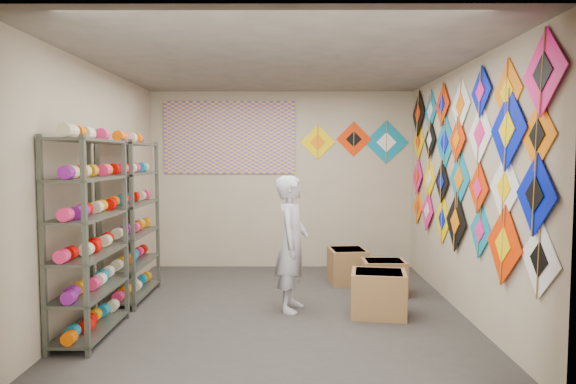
{
  "coord_description": "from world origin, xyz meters",
  "views": [
    {
      "loc": [
        0.12,
        -5.64,
        1.72
      ],
      "look_at": [
        0.1,
        0.3,
        1.3
      ],
      "focal_mm": 32.0,
      "sensor_mm": 36.0,
      "label": 1
    }
  ],
  "objects_px": {
    "carton_b": "(384,277)",
    "carton_c": "(348,266)",
    "shelf_rack_front": "(89,237)",
    "shelf_rack_back": "(131,220)",
    "shopkeeper": "(292,243)",
    "carton_a": "(378,294)"
  },
  "relations": [
    {
      "from": "shelf_rack_back",
      "to": "carton_a",
      "type": "relative_size",
      "value": 3.3
    },
    {
      "from": "carton_a",
      "to": "shopkeeper",
      "type": "bearing_deg",
      "value": 176.65
    },
    {
      "from": "shopkeeper",
      "to": "carton_a",
      "type": "xyz_separation_m",
      "value": [
        0.93,
        -0.2,
        -0.51
      ]
    },
    {
      "from": "shelf_rack_front",
      "to": "shelf_rack_back",
      "type": "height_order",
      "value": "same"
    },
    {
      "from": "shopkeeper",
      "to": "carton_a",
      "type": "relative_size",
      "value": 2.61
    },
    {
      "from": "shelf_rack_back",
      "to": "shopkeeper",
      "type": "relative_size",
      "value": 1.26
    },
    {
      "from": "carton_b",
      "to": "shelf_rack_front",
      "type": "bearing_deg",
      "value": -153.87
    },
    {
      "from": "shelf_rack_back",
      "to": "carton_c",
      "type": "distance_m",
      "value": 2.89
    },
    {
      "from": "shelf_rack_back",
      "to": "carton_b",
      "type": "relative_size",
      "value": 3.65
    },
    {
      "from": "shelf_rack_front",
      "to": "carton_c",
      "type": "height_order",
      "value": "shelf_rack_front"
    },
    {
      "from": "shopkeeper",
      "to": "carton_b",
      "type": "relative_size",
      "value": 2.89
    },
    {
      "from": "shopkeeper",
      "to": "carton_a",
      "type": "bearing_deg",
      "value": -90.13
    },
    {
      "from": "shelf_rack_front",
      "to": "carton_a",
      "type": "relative_size",
      "value": 3.3
    },
    {
      "from": "shelf_rack_front",
      "to": "carton_b",
      "type": "relative_size",
      "value": 3.65
    },
    {
      "from": "shopkeeper",
      "to": "shelf_rack_front",
      "type": "bearing_deg",
      "value": 125.34
    },
    {
      "from": "shelf_rack_front",
      "to": "carton_c",
      "type": "xyz_separation_m",
      "value": [
        2.69,
        2.07,
        -0.72
      ]
    },
    {
      "from": "shelf_rack_front",
      "to": "carton_b",
      "type": "distance_m",
      "value": 3.49
    },
    {
      "from": "shelf_rack_front",
      "to": "carton_b",
      "type": "height_order",
      "value": "shelf_rack_front"
    },
    {
      "from": "shelf_rack_back",
      "to": "carton_b",
      "type": "distance_m",
      "value": 3.16
    },
    {
      "from": "carton_b",
      "to": "carton_c",
      "type": "distance_m",
      "value": 0.7
    },
    {
      "from": "carton_a",
      "to": "carton_b",
      "type": "xyz_separation_m",
      "value": [
        0.22,
        0.86,
        -0.03
      ]
    },
    {
      "from": "shelf_rack_front",
      "to": "shopkeeper",
      "type": "xyz_separation_m",
      "value": [
        1.92,
        0.84,
        -0.2
      ]
    }
  ]
}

